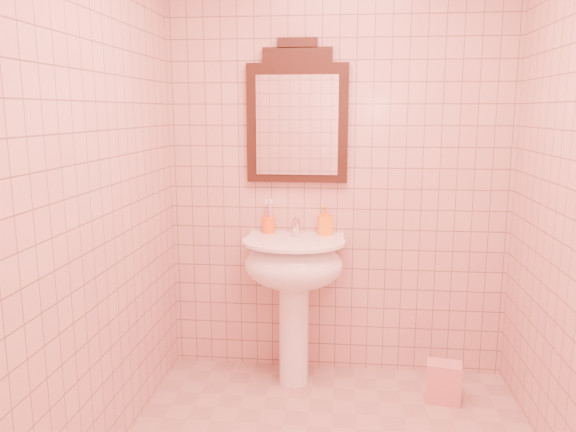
# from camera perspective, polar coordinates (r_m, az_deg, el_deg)

# --- Properties ---
(back_wall) EXTENTS (2.00, 0.02, 2.50)m
(back_wall) POSITION_cam_1_polar(r_m,az_deg,el_deg) (3.31, 5.07, 4.91)
(back_wall) COLOR #D2A393
(back_wall) RESTS_ON floor
(pedestal_sink) EXTENTS (0.58, 0.58, 0.86)m
(pedestal_sink) POSITION_cam_1_polar(r_m,az_deg,el_deg) (3.21, 0.59, -5.96)
(pedestal_sink) COLOR white
(pedestal_sink) RESTS_ON floor
(faucet) EXTENTS (0.04, 0.16, 0.11)m
(faucet) POSITION_cam_1_polar(r_m,az_deg,el_deg) (3.28, 0.82, -0.94)
(faucet) COLOR white
(faucet) RESTS_ON pedestal_sink
(mirror) EXTENTS (0.58, 0.06, 0.81)m
(mirror) POSITION_cam_1_polar(r_m,az_deg,el_deg) (3.27, 0.95, 10.03)
(mirror) COLOR black
(mirror) RESTS_ON back_wall
(toothbrush_cup) EXTENTS (0.08, 0.08, 0.18)m
(toothbrush_cup) POSITION_cam_1_polar(r_m,az_deg,el_deg) (3.33, -2.00, -0.90)
(toothbrush_cup) COLOR orange
(toothbrush_cup) RESTS_ON pedestal_sink
(soap_dispenser) EXTENTS (0.09, 0.09, 0.17)m
(soap_dispenser) POSITION_cam_1_polar(r_m,az_deg,el_deg) (3.27, 3.78, -0.46)
(soap_dispenser) COLOR orange
(soap_dispenser) RESTS_ON pedestal_sink
(towel) EXTENTS (0.20, 0.15, 0.22)m
(towel) POSITION_cam_1_polar(r_m,az_deg,el_deg) (3.32, 15.53, -15.96)
(towel) COLOR #DB8781
(towel) RESTS_ON floor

